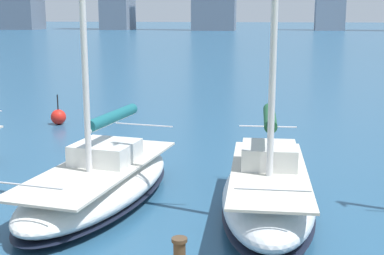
{
  "coord_description": "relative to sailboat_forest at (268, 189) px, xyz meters",
  "views": [
    {
      "loc": [
        -2.48,
        6.83,
        5.08
      ],
      "look_at": [
        -0.29,
        -6.38,
        2.2
      ],
      "focal_mm": 50.0,
      "sensor_mm": 36.0,
      "label": 1
    }
  ],
  "objects": [
    {
      "name": "channel_buoy",
      "position": [
        9.9,
        -10.01,
        -0.38
      ],
      "size": [
        0.7,
        0.7,
        1.4
      ],
      "color": "red",
      "rests_on": "ground"
    },
    {
      "name": "sailboat_forest",
      "position": [
        0.0,
        0.0,
        0.0
      ],
      "size": [
        2.57,
        6.63,
        10.75
      ],
      "color": "silver",
      "rests_on": "ground"
    },
    {
      "name": "sailboat_teal",
      "position": [
        4.54,
        -0.31,
        -0.08
      ],
      "size": [
        3.61,
        7.46,
        12.69
      ],
      "color": "white",
      "rests_on": "ground"
    }
  ]
}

